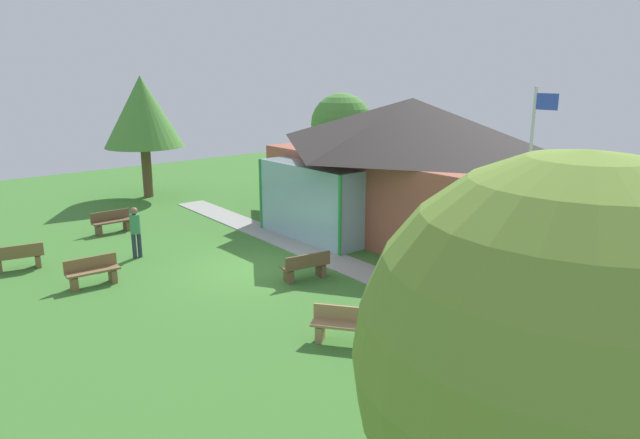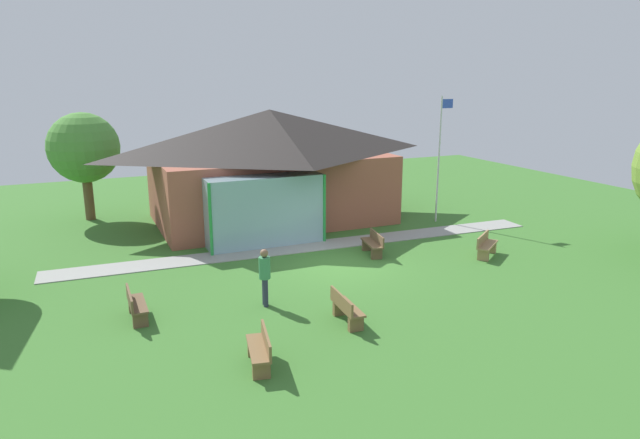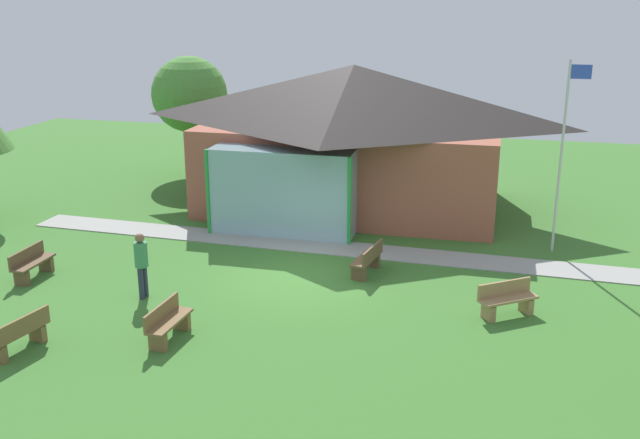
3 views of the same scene
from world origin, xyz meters
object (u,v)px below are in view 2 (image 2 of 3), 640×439
(pavilion, at_px, (270,164))
(flagpole, at_px, (440,154))
(bench_front_center, at_px, (346,309))
(bench_mid_right, at_px, (486,246))
(visitor_strolling_lawn, at_px, (265,273))
(bench_mid_left, at_px, (136,306))
(bench_rear_near_path, at_px, (373,244))
(tree_behind_pavilion_left, at_px, (84,148))
(bench_front_left, at_px, (261,350))

(pavilion, height_order, flagpole, flagpole)
(bench_front_center, height_order, bench_mid_right, same)
(pavilion, xyz_separation_m, visitor_strolling_lawn, (-3.45, -9.50, -1.64))
(pavilion, height_order, bench_front_center, pavilion)
(bench_front_center, distance_m, bench_mid_left, 5.84)
(flagpole, height_order, bench_mid_left, flagpole)
(visitor_strolling_lawn, bearing_deg, pavilion, 166.80)
(pavilion, height_order, bench_mid_right, pavilion)
(bench_mid_right, bearing_deg, pavilion, -92.43)
(bench_mid_right, bearing_deg, bench_mid_left, -33.51)
(bench_rear_near_path, distance_m, bench_front_center, 6.25)
(visitor_strolling_lawn, height_order, tree_behind_pavilion_left, tree_behind_pavilion_left)
(flagpole, relative_size, bench_mid_left, 3.82)
(bench_front_left, xyz_separation_m, bench_mid_left, (-2.37, 3.89, 0.00))
(bench_mid_left, distance_m, tree_behind_pavilion_left, 13.01)
(bench_front_center, height_order, bench_front_left, same)
(bench_mid_right, bearing_deg, bench_front_left, -12.69)
(flagpole, relative_size, visitor_strolling_lawn, 3.30)
(bench_rear_near_path, bearing_deg, bench_front_left, 144.65)
(bench_rear_near_path, distance_m, tree_behind_pavilion_left, 14.28)
(bench_rear_near_path, height_order, bench_front_center, same)
(flagpole, distance_m, bench_mid_left, 15.42)
(bench_front_center, relative_size, bench_front_left, 0.98)
(bench_front_left, distance_m, bench_mid_right, 11.24)
(pavilion, height_order, tree_behind_pavilion_left, pavilion)
(bench_rear_near_path, xyz_separation_m, bench_mid_right, (3.77, -1.90, 0.00))
(bench_front_left, height_order, visitor_strolling_lawn, visitor_strolling_lawn)
(bench_front_left, bearing_deg, bench_rear_near_path, -34.47)
(visitor_strolling_lawn, bearing_deg, bench_front_center, 45.64)
(bench_front_left, distance_m, tree_behind_pavilion_left, 17.08)
(bench_mid_left, relative_size, tree_behind_pavilion_left, 0.30)
(bench_mid_left, xyz_separation_m, tree_behind_pavilion_left, (-0.70, 12.65, 2.96))
(bench_rear_near_path, relative_size, bench_front_left, 1.00)
(bench_rear_near_path, bearing_deg, bench_front_center, 154.45)
(tree_behind_pavilion_left, bearing_deg, bench_rear_near_path, -46.55)
(bench_front_center, height_order, tree_behind_pavilion_left, tree_behind_pavilion_left)
(bench_mid_right, distance_m, visitor_strolling_lawn, 9.16)
(bench_front_center, distance_m, tree_behind_pavilion_left, 16.60)
(flagpole, distance_m, bench_mid_right, 5.98)
(bench_mid_left, height_order, bench_mid_right, same)
(flagpole, distance_m, bench_front_left, 15.38)
(bench_front_center, relative_size, bench_mid_left, 1.02)
(bench_front_center, relative_size, visitor_strolling_lawn, 0.88)
(bench_mid_left, bearing_deg, tree_behind_pavilion_left, -176.64)
(bench_rear_near_path, bearing_deg, visitor_strolling_lawn, 129.97)
(bench_front_left, bearing_deg, pavilion, -8.88)
(flagpole, relative_size, bench_rear_near_path, 3.69)
(bench_front_center, bearing_deg, visitor_strolling_lawn, -137.64)
(bench_mid_left, relative_size, visitor_strolling_lawn, 0.86)
(flagpole, xyz_separation_m, visitor_strolling_lawn, (-10.45, -6.25, -2.14))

